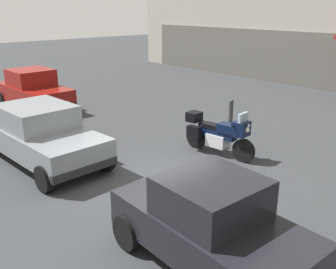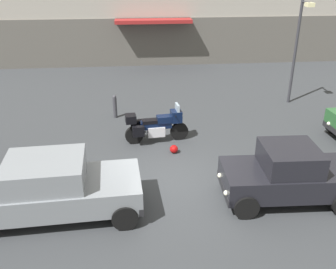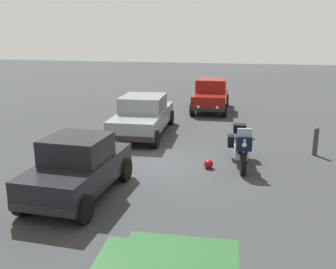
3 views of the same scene
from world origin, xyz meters
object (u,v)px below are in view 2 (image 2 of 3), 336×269
object	(u,v)px
motorcycle	(156,125)
helmet	(174,149)
car_sedan_far	(49,188)
car_compact_side	(287,174)
bollard_curbside	(115,106)
streetlamp_curbside	(298,42)

from	to	relation	value
motorcycle	helmet	distance (m)	1.18
car_sedan_far	car_compact_side	xyz separation A→B (m)	(6.13, 0.09, -0.01)
bollard_curbside	motorcycle	bearing A→B (deg)	-57.92
car_sedan_far	bollard_curbside	bearing A→B (deg)	-105.52
motorcycle	car_sedan_far	size ratio (longest dim) A/B	0.49
helmet	streetlamp_curbside	size ratio (longest dim) A/B	0.06
car_sedan_far	bollard_curbside	world-z (taller)	car_sedan_far
streetlamp_curbside	car_compact_side	bearing A→B (deg)	-112.81
helmet	motorcycle	bearing A→B (deg)	120.39
motorcycle	car_compact_side	distance (m)	5.05
streetlamp_curbside	helmet	bearing A→B (deg)	-143.19
car_sedan_far	helmet	bearing A→B (deg)	-141.79
motorcycle	bollard_curbside	distance (m)	2.84
bollard_curbside	streetlamp_curbside	bearing A→B (deg)	6.96
car_sedan_far	streetlamp_curbside	distance (m)	11.90
motorcycle	car_compact_side	size ratio (longest dim) A/B	0.64
streetlamp_curbside	bollard_curbside	distance (m)	8.14
car_compact_side	streetlamp_curbside	distance (m)	8.08
bollard_curbside	helmet	bearing A→B (deg)	-58.38
car_sedan_far	car_compact_side	world-z (taller)	same
bollard_curbside	car_compact_side	bearing A→B (deg)	-52.97
helmet	bollard_curbside	xyz separation A→B (m)	(-2.05, 3.33, 0.37)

